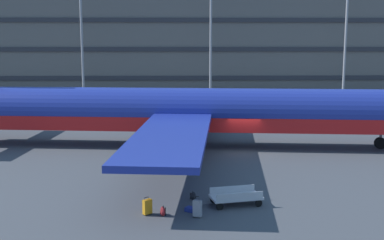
{
  "coord_description": "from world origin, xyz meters",
  "views": [
    {
      "loc": [
        -4.79,
        -36.82,
        8.41
      ],
      "look_at": [
        -4.02,
        -3.55,
        3.0
      ],
      "focal_mm": 46.02,
      "sensor_mm": 36.0,
      "label": 1
    }
  ],
  "objects": [
    {
      "name": "airliner",
      "position": [
        -3.91,
        1.93,
        2.76
      ],
      "size": [
        43.59,
        35.53,
        9.88
      ],
      "color": "navy",
      "rests_on": "ground_plane"
    },
    {
      "name": "light_mast_left",
      "position": [
        -19.72,
        38.84,
        11.66
      ],
      "size": [
        1.8,
        0.5,
        19.99
      ],
      "color": "gray",
      "rests_on": "ground_plane"
    },
    {
      "name": "suitcase_laid_flat",
      "position": [
        -6.44,
        -13.86,
        0.41
      ],
      "size": [
        0.48,
        0.45,
        0.88
      ],
      "color": "orange",
      "rests_on": "ground_plane"
    },
    {
      "name": "backpack_teal",
      "position": [
        -4.15,
        -11.61,
        0.2
      ],
      "size": [
        0.41,
        0.42,
        0.47
      ],
      "color": "black",
      "rests_on": "ground_plane"
    },
    {
      "name": "light_mast_center_right",
      "position": [
        20.49,
        38.84,
        11.1
      ],
      "size": [
        1.8,
        0.5,
        18.92
      ],
      "color": "gray",
      "rests_on": "ground_plane"
    },
    {
      "name": "backpack_scuffed",
      "position": [
        -5.68,
        -14.09,
        0.24
      ],
      "size": [
        0.34,
        0.39,
        0.54
      ],
      "color": "maroon",
      "rests_on": "ground_plane"
    },
    {
      "name": "light_mast_center_left",
      "position": [
        -0.19,
        38.84,
        11.47
      ],
      "size": [
        1.8,
        0.5,
        19.62
      ],
      "color": "gray",
      "rests_on": "ground_plane"
    },
    {
      "name": "suitcase_small",
      "position": [
        -4.01,
        -14.27,
        0.45
      ],
      "size": [
        0.46,
        0.36,
        1.07
      ],
      "color": "gray",
      "rests_on": "ground_plane"
    },
    {
      "name": "ground_plane",
      "position": [
        0.0,
        0.0,
        0.0
      ],
      "size": [
        600.0,
        600.0,
        0.0
      ],
      "primitive_type": "plane",
      "color": "#424449"
    },
    {
      "name": "terminal_structure",
      "position": [
        0.0,
        54.36,
        9.28
      ],
      "size": [
        140.25,
        21.99,
        18.57
      ],
      "color": "#605B56",
      "rests_on": "ground_plane"
    },
    {
      "name": "baggage_cart",
      "position": [
        -1.97,
        -12.48,
        0.43
      ],
      "size": [
        3.37,
        1.82,
        0.82
      ],
      "color": "#B7B7BC",
      "rests_on": "ground_plane"
    },
    {
      "name": "suitcase_navy",
      "position": [
        -4.2,
        -13.52,
        0.11
      ],
      "size": [
        0.86,
        0.75,
        0.21
      ],
      "color": "navy",
      "rests_on": "ground_plane"
    }
  ]
}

